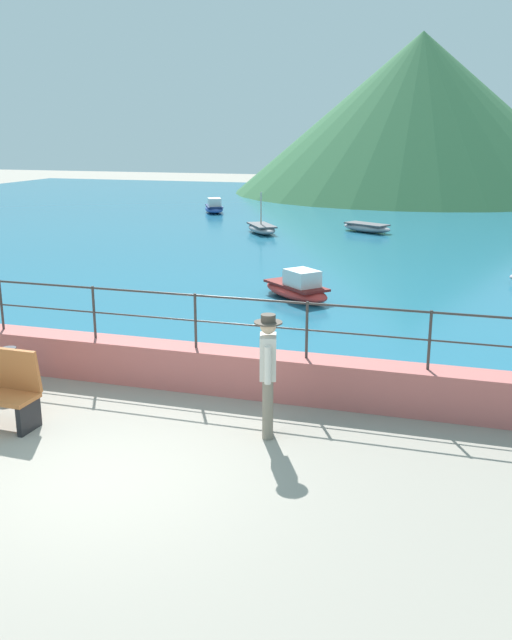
{
  "coord_description": "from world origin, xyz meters",
  "views": [
    {
      "loc": [
        4.09,
        -6.8,
        4.1
      ],
      "look_at": [
        0.87,
        3.7,
        1.1
      ],
      "focal_mm": 38.86,
      "sensor_mm": 36.0,
      "label": 1
    }
  ],
  "objects_px": {
    "boat_0": "(214,207)",
    "boat_2": "(297,288)",
    "boat_5": "(367,227)",
    "person_walking": "(268,369)",
    "boat_4": "(262,228)",
    "bollard": "(11,369)"
  },
  "relations": [
    {
      "from": "bollard",
      "to": "boat_5",
      "type": "xyz_separation_m",
      "value": [
        2.91,
        19.78,
        -0.11
      ]
    },
    {
      "from": "boat_5",
      "to": "boat_0",
      "type": "bearing_deg",
      "value": 150.65
    },
    {
      "from": "person_walking",
      "to": "boat_2",
      "type": "xyz_separation_m",
      "value": [
        -1.5,
        7.85,
        -0.65
      ]
    },
    {
      "from": "boat_0",
      "to": "boat_5",
      "type": "distance_m",
      "value": 9.78
    },
    {
      "from": "bollard",
      "to": "boat_0",
      "type": "distance_m",
      "value": 25.21
    },
    {
      "from": "person_walking",
      "to": "bollard",
      "type": "bearing_deg",
      "value": 174.35
    },
    {
      "from": "person_walking",
      "to": "boat_0",
      "type": "relative_size",
      "value": 0.71
    },
    {
      "from": "boat_5",
      "to": "boat_4",
      "type": "bearing_deg",
      "value": -158.54
    },
    {
      "from": "bollard",
      "to": "boat_0",
      "type": "height_order",
      "value": "boat_0"
    },
    {
      "from": "boat_0",
      "to": "boat_5",
      "type": "relative_size",
      "value": 1.01
    },
    {
      "from": "boat_0",
      "to": "boat_4",
      "type": "height_order",
      "value": "boat_4"
    },
    {
      "from": "person_walking",
      "to": "boat_5",
      "type": "relative_size",
      "value": 0.72
    },
    {
      "from": "boat_0",
      "to": "boat_2",
      "type": "bearing_deg",
      "value": -63.41
    },
    {
      "from": "boat_4",
      "to": "boat_5",
      "type": "relative_size",
      "value": 0.99
    },
    {
      "from": "person_walking",
      "to": "boat_4",
      "type": "height_order",
      "value": "person_walking"
    },
    {
      "from": "boat_2",
      "to": "boat_5",
      "type": "height_order",
      "value": "boat_2"
    },
    {
      "from": "boat_0",
      "to": "boat_4",
      "type": "distance_m",
      "value": 7.8
    },
    {
      "from": "person_walking",
      "to": "boat_5",
      "type": "distance_m",
      "value": 20.29
    },
    {
      "from": "bollard",
      "to": "boat_4",
      "type": "xyz_separation_m",
      "value": [
        -1.16,
        18.18,
        -0.11
      ]
    },
    {
      "from": "bollard",
      "to": "boat_4",
      "type": "relative_size",
      "value": 0.3
    },
    {
      "from": "boat_0",
      "to": "boat_2",
      "type": "relative_size",
      "value": 1.06
    },
    {
      "from": "boat_0",
      "to": "boat_5",
      "type": "bearing_deg",
      "value": -29.35
    }
  ]
}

